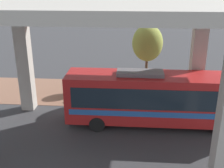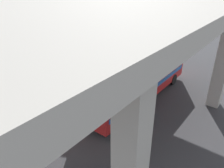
% 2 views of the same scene
% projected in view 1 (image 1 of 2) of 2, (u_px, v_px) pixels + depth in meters
% --- Properties ---
extents(ground_plane, '(80.00, 80.00, 0.00)m').
position_uv_depth(ground_plane, '(110.00, 108.00, 21.26)').
color(ground_plane, '#38383A').
rests_on(ground_plane, ground).
extents(sidewalk_strip, '(6.00, 40.00, 0.02)m').
position_uv_depth(sidewalk_strip, '(113.00, 92.00, 24.06)').
color(sidewalk_strip, '#845B47').
rests_on(sidewalk_strip, ground).
extents(overpass, '(9.40, 20.05, 8.08)m').
position_uv_depth(overpass, '(103.00, 21.00, 15.03)').
color(overpass, '#ADA89E').
rests_on(overpass, ground).
extents(bus, '(2.63, 11.71, 3.73)m').
position_uv_depth(bus, '(157.00, 97.00, 18.11)').
color(bus, '#B21E1E').
rests_on(bus, ground).
extents(fire_hydrant, '(0.44, 0.21, 1.06)m').
position_uv_depth(fire_hydrant, '(112.00, 94.00, 22.29)').
color(fire_hydrant, gold).
rests_on(fire_hydrant, ground).
extents(planter_front, '(1.13, 1.13, 1.53)m').
position_uv_depth(planter_front, '(91.00, 89.00, 22.76)').
color(planter_front, '#ADA89E').
rests_on(planter_front, ground).
extents(planter_middle, '(1.41, 1.41, 1.72)m').
position_uv_depth(planter_middle, '(73.00, 85.00, 23.39)').
color(planter_middle, '#ADA89E').
rests_on(planter_middle, ground).
extents(street_tree_near, '(2.39, 2.39, 5.89)m').
position_uv_depth(street_tree_near, '(147.00, 43.00, 21.89)').
color(street_tree_near, brown).
rests_on(street_tree_near, ground).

